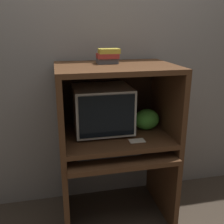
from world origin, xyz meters
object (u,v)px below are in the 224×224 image
mouse (145,148)px  snack_bag (147,119)px  keyboard (108,152)px  book_stack (108,56)px  crt_monitor (102,109)px

mouse → snack_bag: size_ratio=0.32×
keyboard → book_stack: book_stack is taller
snack_bag → crt_monitor: bearing=175.7°
mouse → book_stack: (-0.25, 0.23, 0.69)m
crt_monitor → keyboard: size_ratio=0.94×
snack_bag → keyboard: bearing=-154.2°
crt_monitor → snack_bag: bearing=-4.3°
snack_bag → mouse: bearing=-110.4°
book_stack → snack_bag: bearing=-10.1°
crt_monitor → book_stack: bearing=28.3°
crt_monitor → book_stack: 0.41m
keyboard → book_stack: bearing=78.2°
mouse → crt_monitor: bearing=146.1°
snack_bag → book_stack: bearing=169.9°
crt_monitor → book_stack: (0.05, 0.03, 0.41)m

